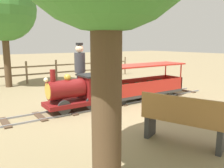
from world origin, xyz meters
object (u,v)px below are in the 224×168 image
at_px(park_bench, 182,120).
at_px(oak_tree_far, 3,9).
at_px(passenger_car, 143,85).
at_px(conductor_person, 80,67).
at_px(locomotive, 77,91).

distance_m(park_bench, oak_tree_far, 7.40).
bearing_deg(oak_tree_far, park_bench, -169.32).
bearing_deg(park_bench, passenger_car, -30.42).
relative_size(passenger_car, oak_tree_far, 0.68).
distance_m(passenger_car, park_bench, 3.11).
bearing_deg(conductor_person, passenger_car, -118.55).
bearing_deg(conductor_person, park_bench, -179.74).
relative_size(locomotive, oak_tree_far, 0.37).
bearing_deg(conductor_person, oak_tree_far, 21.03).
height_order(locomotive, oak_tree_far, oak_tree_far).
distance_m(conductor_person, oak_tree_far, 4.02).
bearing_deg(park_bench, oak_tree_far, 10.68).
relative_size(passenger_car, conductor_person, 1.67).
relative_size(locomotive, conductor_person, 0.89).
height_order(passenger_car, park_bench, passenger_car).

